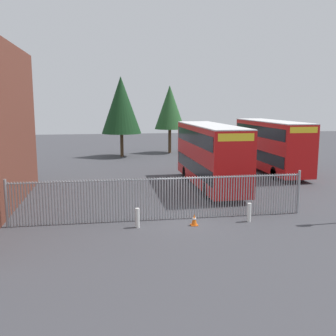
{
  "coord_description": "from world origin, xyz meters",
  "views": [
    {
      "loc": [
        -3.8,
        -19.01,
        5.88
      ],
      "look_at": [
        0.0,
        4.0,
        2.0
      ],
      "focal_mm": 41.64,
      "sensor_mm": 36.0,
      "label": 1
    }
  ],
  "objects_px": {
    "double_decker_bus_behind_fence_left": "(271,144)",
    "bollard_center_front": "(249,212)",
    "traffic_cone_by_gate": "(194,220)",
    "bollard_near_left": "(137,218)",
    "double_decker_bus_near_gate": "(210,153)"
  },
  "relations": [
    {
      "from": "bollard_near_left",
      "to": "traffic_cone_by_gate",
      "type": "relative_size",
      "value": 1.61
    },
    {
      "from": "double_decker_bus_behind_fence_left",
      "to": "bollard_near_left",
      "type": "height_order",
      "value": "double_decker_bus_behind_fence_left"
    },
    {
      "from": "double_decker_bus_near_gate",
      "to": "traffic_cone_by_gate",
      "type": "height_order",
      "value": "double_decker_bus_near_gate"
    },
    {
      "from": "double_decker_bus_behind_fence_left",
      "to": "traffic_cone_by_gate",
      "type": "relative_size",
      "value": 18.32
    },
    {
      "from": "double_decker_bus_near_gate",
      "to": "double_decker_bus_behind_fence_left",
      "type": "distance_m",
      "value": 8.51
    },
    {
      "from": "double_decker_bus_behind_fence_left",
      "to": "traffic_cone_by_gate",
      "type": "xyz_separation_m",
      "value": [
        -9.91,
        -13.53,
        -2.13
      ]
    },
    {
      "from": "double_decker_bus_behind_fence_left",
      "to": "bollard_center_front",
      "type": "xyz_separation_m",
      "value": [
        -7.05,
        -13.37,
        -1.95
      ]
    },
    {
      "from": "double_decker_bus_near_gate",
      "to": "bollard_center_front",
      "type": "height_order",
      "value": "double_decker_bus_near_gate"
    },
    {
      "from": "double_decker_bus_near_gate",
      "to": "double_decker_bus_behind_fence_left",
      "type": "bearing_deg",
      "value": 36.64
    },
    {
      "from": "bollard_center_front",
      "to": "traffic_cone_by_gate",
      "type": "relative_size",
      "value": 1.61
    },
    {
      "from": "double_decker_bus_behind_fence_left",
      "to": "bollard_center_front",
      "type": "distance_m",
      "value": 15.24
    },
    {
      "from": "double_decker_bus_behind_fence_left",
      "to": "double_decker_bus_near_gate",
      "type": "bearing_deg",
      "value": -143.36
    },
    {
      "from": "bollard_near_left",
      "to": "traffic_cone_by_gate",
      "type": "bearing_deg",
      "value": -2.74
    },
    {
      "from": "traffic_cone_by_gate",
      "to": "double_decker_bus_behind_fence_left",
      "type": "bearing_deg",
      "value": 53.77
    },
    {
      "from": "double_decker_bus_near_gate",
      "to": "bollard_near_left",
      "type": "relative_size",
      "value": 11.38
    }
  ]
}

